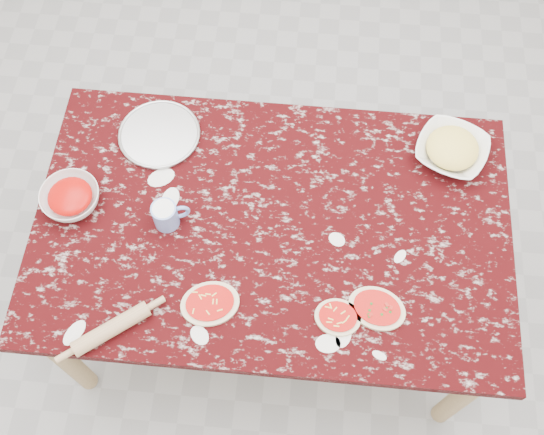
% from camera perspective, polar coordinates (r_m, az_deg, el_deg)
% --- Properties ---
extents(ground, '(4.00, 4.00, 0.00)m').
position_cam_1_polar(ground, '(2.85, -0.00, -7.32)').
color(ground, gray).
extents(worktable, '(1.60, 1.00, 0.75)m').
position_cam_1_polar(worktable, '(2.23, -0.00, -1.55)').
color(worktable, black).
rests_on(worktable, ground).
extents(pizza_tray, '(0.32, 0.32, 0.01)m').
position_cam_1_polar(pizza_tray, '(2.37, -9.91, 7.21)').
color(pizza_tray, '#B2B2B7').
rests_on(pizza_tray, worktable).
extents(sauce_bowl, '(0.24, 0.24, 0.06)m').
position_cam_1_polar(sauce_bowl, '(2.27, -17.34, 1.64)').
color(sauce_bowl, white).
rests_on(sauce_bowl, worktable).
extents(cheese_bowl, '(0.32, 0.32, 0.06)m').
position_cam_1_polar(cheese_bowl, '(2.35, 15.55, 5.71)').
color(cheese_bowl, white).
rests_on(cheese_bowl, worktable).
extents(flour_mug, '(0.12, 0.08, 0.10)m').
position_cam_1_polar(flour_mug, '(2.15, -9.31, 0.23)').
color(flour_mug, '#6E89D4').
rests_on(flour_mug, worktable).
extents(pizza_left, '(0.22, 0.19, 0.02)m').
position_cam_1_polar(pizza_left, '(2.05, -5.50, -7.57)').
color(pizza_left, beige).
rests_on(pizza_left, worktable).
extents(pizza_mid, '(0.16, 0.14, 0.02)m').
position_cam_1_polar(pizza_mid, '(2.04, 5.83, -8.76)').
color(pizza_mid, beige).
rests_on(pizza_mid, worktable).
extents(pizza_right, '(0.21, 0.18, 0.02)m').
position_cam_1_polar(pizza_right, '(2.06, 9.25, -7.92)').
color(pizza_right, beige).
rests_on(pizza_right, worktable).
extents(rolling_pin, '(0.23, 0.19, 0.05)m').
position_cam_1_polar(rolling_pin, '(2.06, -14.01, -9.51)').
color(rolling_pin, tan).
rests_on(rolling_pin, worktable).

